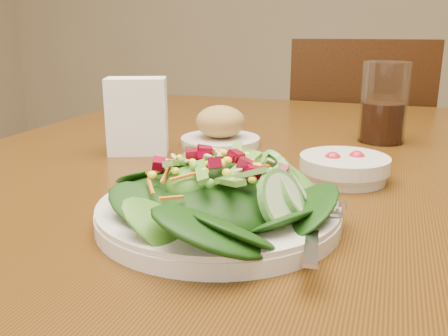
{
  "coord_description": "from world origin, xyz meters",
  "views": [
    {
      "loc": [
        0.26,
        -0.72,
        0.96
      ],
      "look_at": [
        0.08,
        -0.21,
        0.81
      ],
      "focal_mm": 40.0,
      "sensor_mm": 36.0,
      "label": 1
    }
  ],
  "objects": [
    {
      "name": "napkin_holder",
      "position": [
        -0.15,
        0.02,
        0.82
      ],
      "size": [
        0.11,
        0.09,
        0.13
      ],
      "rotation": [
        0.0,
        0.0,
        0.37
      ],
      "color": "white",
      "rests_on": "dining_table"
    },
    {
      "name": "bread_plate",
      "position": [
        -0.03,
        0.12,
        0.78
      ],
      "size": [
        0.14,
        0.14,
        0.07
      ],
      "color": "silver",
      "rests_on": "dining_table"
    },
    {
      "name": "salad_plate",
      "position": [
        0.09,
        -0.23,
        0.78
      ],
      "size": [
        0.27,
        0.27,
        0.08
      ],
      "rotation": [
        0.0,
        0.0,
        -0.43
      ],
      "color": "silver",
      "rests_on": "dining_table"
    },
    {
      "name": "tomato_bowl",
      "position": [
        0.2,
        -0.03,
        0.77
      ],
      "size": [
        0.12,
        0.12,
        0.04
      ],
      "color": "silver",
      "rests_on": "dining_table"
    },
    {
      "name": "drinking_glass",
      "position": [
        0.24,
        0.24,
        0.81
      ],
      "size": [
        0.08,
        0.08,
        0.15
      ],
      "color": "silver",
      "rests_on": "dining_table"
    },
    {
      "name": "chair_far",
      "position": [
        0.15,
        0.88,
        0.49
      ],
      "size": [
        0.48,
        0.48,
        0.92
      ],
      "rotation": [
        0.0,
        0.0,
        3.28
      ],
      "color": "#311507",
      "rests_on": "ground_plane"
    },
    {
      "name": "dining_table",
      "position": [
        0.0,
        0.0,
        0.65
      ],
      "size": [
        0.9,
        1.4,
        0.75
      ],
      "color": "#4F2D0E",
      "rests_on": "ground_plane"
    }
  ]
}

